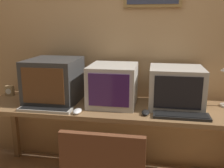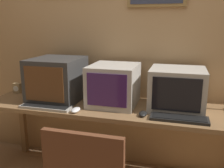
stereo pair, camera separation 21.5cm
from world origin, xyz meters
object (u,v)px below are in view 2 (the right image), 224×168
monitor_center (114,85)px  keyboard_main (46,107)px  mouse_far_corner (143,114)px  monitor_right (177,89)px  desk_clock (17,88)px  keyboard_side (179,118)px  mouse_near_keyboard (76,110)px  monitor_left (57,79)px

monitor_center → keyboard_main: size_ratio=1.00×
monitor_center → mouse_far_corner: (0.30, -0.23, -0.16)m
monitor_right → desk_clock: monitor_right is taller
keyboard_main → mouse_far_corner: mouse_far_corner is taller
keyboard_side → mouse_near_keyboard: mouse_near_keyboard is taller
monitor_left → mouse_far_corner: (0.84, -0.21, -0.18)m
monitor_right → keyboard_main: 1.12m
monitor_right → mouse_far_corner: (-0.24, -0.25, -0.16)m
mouse_near_keyboard → keyboard_side: bearing=3.8°
monitor_center → keyboard_side: monitor_center is taller
desk_clock → monitor_center: bearing=-3.9°
monitor_center → mouse_near_keyboard: bearing=-129.9°
monitor_left → mouse_near_keyboard: size_ratio=4.16×
monitor_center → mouse_near_keyboard: 0.41m
mouse_near_keyboard → mouse_far_corner: mouse_near_keyboard is taller
monitor_left → monitor_right: size_ratio=1.08×
monitor_center → keyboard_main: bearing=-152.3°
keyboard_main → desk_clock: 0.64m
mouse_far_corner → desk_clock: 1.39m
desk_clock → mouse_near_keyboard: bearing=-24.0°
monitor_center → keyboard_main: (-0.52, -0.28, -0.16)m
keyboard_main → mouse_far_corner: size_ratio=3.99×
monitor_center → mouse_far_corner: 0.41m
monitor_right → desk_clock: size_ratio=4.39×
keyboard_side → mouse_far_corner: bearing=177.7°
mouse_near_keyboard → mouse_far_corner: size_ratio=1.03×
mouse_far_corner → monitor_center: bearing=143.1°
monitor_right → keyboard_main: (-1.07, -0.30, -0.16)m
monitor_right → mouse_far_corner: bearing=-134.6°
monitor_left → mouse_near_keyboard: 0.44m
monitor_center → monitor_left: bearing=-178.2°
monitor_left → mouse_near_keyboard: (0.30, -0.27, -0.18)m
keyboard_side → monitor_center: bearing=157.6°
monitor_right → desk_clock: 1.61m
monitor_left → monitor_center: size_ratio=1.07×
keyboard_side → desk_clock: desk_clock is taller
keyboard_side → mouse_near_keyboard: size_ratio=3.70×
keyboard_side → mouse_near_keyboard: bearing=-176.2°
mouse_near_keyboard → monitor_right: bearing=21.6°
keyboard_side → mouse_far_corner: (-0.28, 0.01, 0.00)m
monitor_right → keyboard_main: size_ratio=0.99×
monitor_right → mouse_near_keyboard: 0.86m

